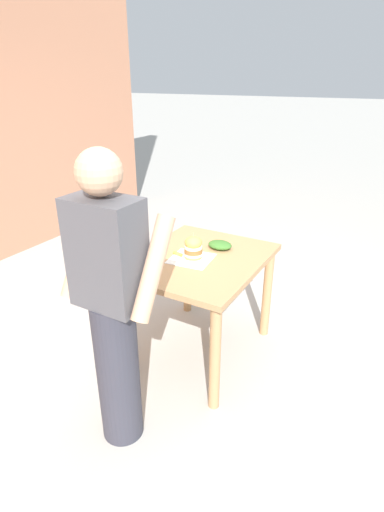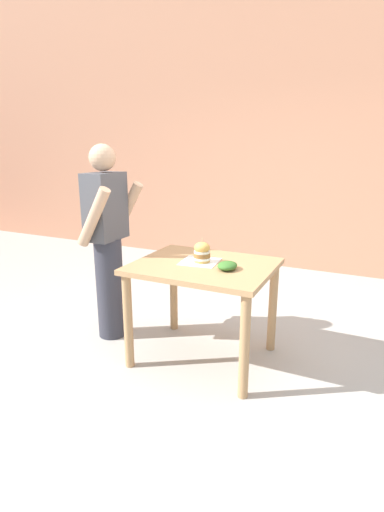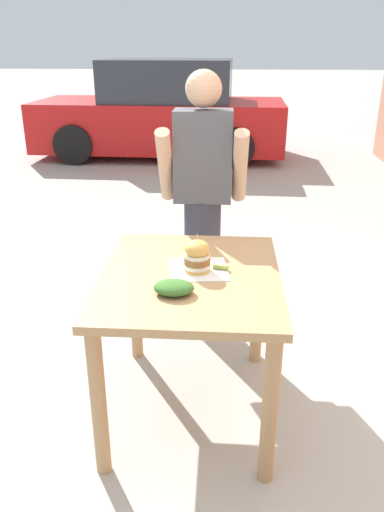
{
  "view_description": "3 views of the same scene",
  "coord_description": "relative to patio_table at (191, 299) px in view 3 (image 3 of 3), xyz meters",
  "views": [
    {
      "loc": [
        -1.23,
        2.25,
        1.97
      ],
      "look_at": [
        0.0,
        0.1,
        0.85
      ],
      "focal_mm": 28.0,
      "sensor_mm": 36.0,
      "label": 1
    },
    {
      "loc": [
        -2.68,
        -1.18,
        1.68
      ],
      "look_at": [
        0.0,
        0.1,
        0.85
      ],
      "focal_mm": 28.0,
      "sensor_mm": 36.0,
      "label": 2
    },
    {
      "loc": [
        0.15,
        -2.18,
        1.82
      ],
      "look_at": [
        0.0,
        0.1,
        0.85
      ],
      "focal_mm": 35.0,
      "sensor_mm": 36.0,
      "label": 3
    }
  ],
  "objects": [
    {
      "name": "diner_across_table",
      "position": [
        0.01,
        0.91,
        0.22
      ],
      "size": [
        0.55,
        0.35,
        1.69
      ],
      "color": "#33333D",
      "rests_on": "ground"
    },
    {
      "name": "pickle_spear",
      "position": [
        0.14,
        0.05,
        0.15
      ],
      "size": [
        0.08,
        0.04,
        0.02
      ],
      "primitive_type": "cylinder",
      "rotation": [
        0.0,
        1.57,
        2.93
      ],
      "color": "#8EA83D",
      "rests_on": "serving_paper"
    },
    {
      "name": "ground_plane",
      "position": [
        0.0,
        0.0,
        -0.66
      ],
      "size": [
        80.0,
        80.0,
        0.0
      ],
      "primitive_type": "plane",
      "color": "#ADAAA3"
    },
    {
      "name": "serving_paper",
      "position": [
        0.04,
        0.05,
        0.14
      ],
      "size": [
        0.31,
        0.31,
        0.0
      ],
      "primitive_type": "cube",
      "rotation": [
        0.0,
        0.0,
        0.11
      ],
      "color": "white",
      "rests_on": "patio_table"
    },
    {
      "name": "patio_table",
      "position": [
        0.0,
        0.0,
        0.0
      ],
      "size": [
        0.86,
        1.05,
        0.8
      ],
      "color": "tan",
      "rests_on": "ground"
    },
    {
      "name": "parked_car_near_curb",
      "position": [
        -0.95,
        6.62,
        0.06
      ],
      "size": [
        4.25,
        1.94,
        1.6
      ],
      "color": "red",
      "rests_on": "ground"
    },
    {
      "name": "sandwich",
      "position": [
        0.03,
        0.03,
        0.22
      ],
      "size": [
        0.13,
        0.13,
        0.19
      ],
      "color": "gold",
      "rests_on": "serving_paper"
    },
    {
      "name": "side_salad",
      "position": [
        -0.06,
        -0.21,
        0.17
      ],
      "size": [
        0.18,
        0.14,
        0.06
      ],
      "primitive_type": "ellipsoid",
      "color": "#386B28",
      "rests_on": "patio_table"
    }
  ]
}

